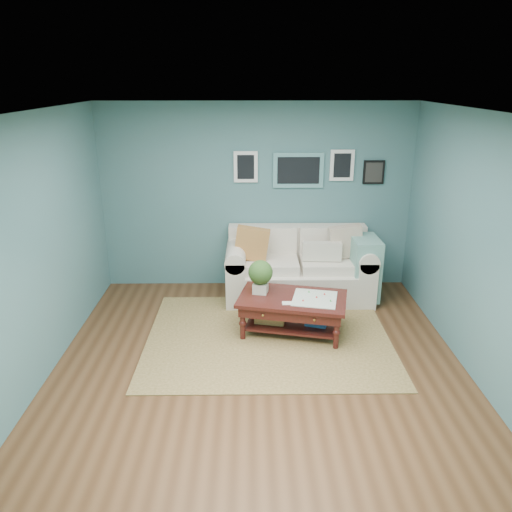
{
  "coord_description": "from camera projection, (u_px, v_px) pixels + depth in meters",
  "views": [
    {
      "loc": [
        -0.09,
        -4.61,
        3.0
      ],
      "look_at": [
        -0.02,
        1.0,
        0.98
      ],
      "focal_mm": 35.0,
      "sensor_mm": 36.0,
      "label": 1
    }
  ],
  "objects": [
    {
      "name": "coffee_table",
      "position": [
        287.0,
        302.0,
        6.11
      ],
      "size": [
        1.42,
        1.01,
        0.9
      ],
      "rotation": [
        0.0,
        0.0,
        -0.21
      ],
      "color": "#341510",
      "rests_on": "ground"
    },
    {
      "name": "loveseat",
      "position": [
        305.0,
        267.0,
        7.13
      ],
      "size": [
        2.11,
        0.96,
        1.08
      ],
      "color": "silver",
      "rests_on": "ground"
    },
    {
      "name": "room_shell",
      "position": [
        261.0,
        252.0,
        4.95
      ],
      "size": [
        5.0,
        5.02,
        2.7
      ],
      "color": "brown",
      "rests_on": "ground"
    },
    {
      "name": "area_rug",
      "position": [
        268.0,
        337.0,
        6.09
      ],
      "size": [
        2.93,
        2.35,
        0.01
      ],
      "primitive_type": "cube",
      "color": "brown",
      "rests_on": "ground"
    }
  ]
}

